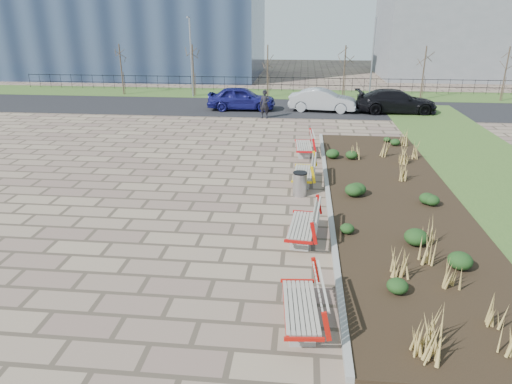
# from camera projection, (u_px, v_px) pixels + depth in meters

# --- Properties ---
(ground) EXTENTS (120.00, 120.00, 0.00)m
(ground) POSITION_uv_depth(u_px,v_px,m) (189.00, 261.00, 12.28)
(ground) COLOR #806D58
(ground) RESTS_ON ground
(planting_bed) EXTENTS (4.50, 18.00, 0.10)m
(planting_bed) POSITION_uv_depth(u_px,v_px,m) (394.00, 199.00, 16.30)
(planting_bed) COLOR black
(planting_bed) RESTS_ON ground
(planting_curb) EXTENTS (0.16, 18.00, 0.15)m
(planting_curb) POSITION_uv_depth(u_px,v_px,m) (328.00, 196.00, 16.51)
(planting_curb) COLOR gray
(planting_curb) RESTS_ON ground
(grass_verge_far) EXTENTS (80.00, 5.00, 0.04)m
(grass_verge_far) POSITION_uv_depth(u_px,v_px,m) (269.00, 94.00, 38.23)
(grass_verge_far) COLOR #33511E
(grass_verge_far) RESTS_ON ground
(road) EXTENTS (80.00, 7.00, 0.02)m
(road) POSITION_uv_depth(u_px,v_px,m) (262.00, 107.00, 32.67)
(road) COLOR black
(road) RESTS_ON ground
(bench_a) EXTENTS (1.07, 2.17, 1.00)m
(bench_a) POSITION_uv_depth(u_px,v_px,m) (301.00, 304.00, 9.61)
(bench_a) COLOR #B9140C
(bench_a) RESTS_ON ground
(bench_b) EXTENTS (1.09, 2.17, 1.00)m
(bench_b) POSITION_uv_depth(u_px,v_px,m) (302.00, 224.00, 13.32)
(bench_b) COLOR #B60E0C
(bench_b) RESTS_ON ground
(bench_c) EXTENTS (1.00, 2.14, 1.00)m
(bench_c) POSITION_uv_depth(u_px,v_px,m) (303.00, 171.00, 17.79)
(bench_c) COLOR gold
(bench_c) RESTS_ON ground
(bench_d) EXTENTS (1.02, 2.15, 1.00)m
(bench_d) POSITION_uv_depth(u_px,v_px,m) (304.00, 144.00, 21.50)
(bench_d) COLOR red
(bench_d) RESTS_ON ground
(litter_bin) EXTENTS (0.50, 0.50, 0.87)m
(litter_bin) POSITION_uv_depth(u_px,v_px,m) (300.00, 184.00, 16.62)
(litter_bin) COLOR #B2B2B7
(litter_bin) RESTS_ON ground
(pedestrian) EXTENTS (0.73, 0.55, 1.79)m
(pedestrian) POSITION_uv_depth(u_px,v_px,m) (265.00, 104.00, 29.00)
(pedestrian) COLOR black
(pedestrian) RESTS_ON ground
(car_blue) EXTENTS (4.75, 2.08, 1.59)m
(car_blue) POSITION_uv_depth(u_px,v_px,m) (241.00, 98.00, 31.57)
(car_blue) COLOR navy
(car_blue) RESTS_ON road
(car_silver) EXTENTS (4.69, 2.10, 1.50)m
(car_silver) POSITION_uv_depth(u_px,v_px,m) (322.00, 100.00, 31.11)
(car_silver) COLOR #9B9EA2
(car_silver) RESTS_ON road
(car_black) EXTENTS (5.44, 2.44, 1.55)m
(car_black) POSITION_uv_depth(u_px,v_px,m) (396.00, 101.00, 30.60)
(car_black) COLOR black
(car_black) RESTS_ON road
(tree_a) EXTENTS (1.40, 1.40, 4.00)m
(tree_a) POSITION_uv_depth(u_px,v_px,m) (121.00, 69.00, 37.26)
(tree_a) COLOR #4C3D2D
(tree_a) RESTS_ON grass_verge_far
(tree_b) EXTENTS (1.40, 1.40, 4.00)m
(tree_b) POSITION_uv_depth(u_px,v_px,m) (193.00, 70.00, 36.68)
(tree_b) COLOR #4C3D2D
(tree_b) RESTS_ON grass_verge_far
(tree_c) EXTENTS (1.40, 1.40, 4.00)m
(tree_c) POSITION_uv_depth(u_px,v_px,m) (268.00, 71.00, 36.11)
(tree_c) COLOR #4C3D2D
(tree_c) RESTS_ON grass_verge_far
(tree_d) EXTENTS (1.40, 1.40, 4.00)m
(tree_d) POSITION_uv_depth(u_px,v_px,m) (344.00, 72.00, 35.54)
(tree_d) COLOR #4C3D2D
(tree_d) RESTS_ON grass_verge_far
(tree_e) EXTENTS (1.40, 1.40, 4.00)m
(tree_e) POSITION_uv_depth(u_px,v_px,m) (423.00, 73.00, 34.97)
(tree_e) COLOR #4C3D2D
(tree_e) RESTS_ON grass_verge_far
(tree_f) EXTENTS (1.40, 1.40, 4.00)m
(tree_f) POSITION_uv_depth(u_px,v_px,m) (505.00, 74.00, 34.39)
(tree_f) COLOR #4C3D2D
(tree_f) RESTS_ON grass_verge_far
(lamp_west) EXTENTS (0.24, 0.60, 6.00)m
(lamp_west) POSITION_uv_depth(u_px,v_px,m) (191.00, 58.00, 35.86)
(lamp_west) COLOR gray
(lamp_west) RESTS_ON grass_verge_far
(lamp_east) EXTENTS (0.24, 0.60, 6.00)m
(lamp_east) POSITION_uv_depth(u_px,v_px,m) (372.00, 60.00, 34.52)
(lamp_east) COLOR gray
(lamp_east) RESTS_ON grass_verge_far
(railing_fence) EXTENTS (44.00, 0.10, 1.20)m
(railing_fence) POSITION_uv_depth(u_px,v_px,m) (270.00, 84.00, 39.40)
(railing_fence) COLOR black
(railing_fence) RESTS_ON grass_verge_far
(building_glass) EXTENTS (40.00, 14.00, 15.00)m
(building_glass) POSITION_uv_depth(u_px,v_px,m) (73.00, 2.00, 48.75)
(building_glass) COLOR #192338
(building_glass) RESTS_ON ground
(building_grey) EXTENTS (18.00, 12.00, 10.00)m
(building_grey) POSITION_uv_depth(u_px,v_px,m) (471.00, 27.00, 47.50)
(building_grey) COLOR slate
(building_grey) RESTS_ON ground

